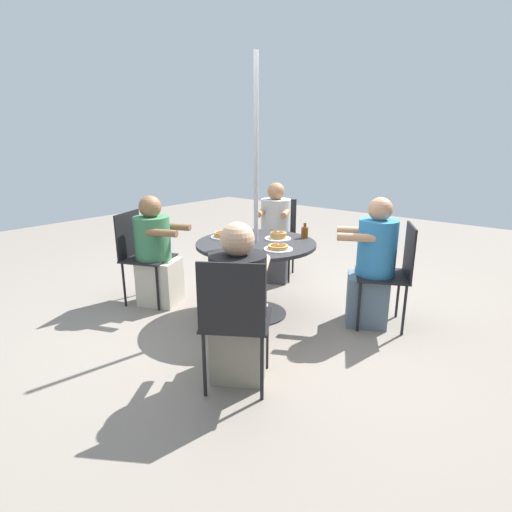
# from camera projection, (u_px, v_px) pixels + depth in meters

# --- Properties ---
(ground_plane) EXTENTS (12.00, 12.00, 0.00)m
(ground_plane) POSITION_uv_depth(u_px,v_px,m) (256.00, 314.00, 3.91)
(ground_plane) COLOR gray
(patio_table) EXTENTS (1.12, 1.12, 0.72)m
(patio_table) POSITION_uv_depth(u_px,v_px,m) (256.00, 257.00, 3.75)
(patio_table) COLOR #28282B
(patio_table) RESTS_ON ground
(umbrella_pole) EXTENTS (0.04, 0.04, 2.35)m
(umbrella_pole) POSITION_uv_depth(u_px,v_px,m) (256.00, 194.00, 3.58)
(umbrella_pole) COLOR #ADADB2
(umbrella_pole) RESTS_ON ground
(patio_chair_north) EXTENTS (0.61, 0.61, 0.94)m
(patio_chair_north) POSITION_uv_depth(u_px,v_px,m) (235.00, 316.00, 2.58)
(patio_chair_north) COLOR black
(patio_chair_north) RESTS_ON ground
(diner_north) EXTENTS (0.61, 0.58, 1.13)m
(diner_north) POSITION_uv_depth(u_px,v_px,m) (239.00, 310.00, 2.76)
(diner_north) COLOR gray
(diner_north) RESTS_ON ground
(patio_chair_east) EXTENTS (0.60, 0.60, 0.94)m
(patio_chair_east) POSITION_uv_depth(u_px,v_px,m) (393.00, 269.00, 3.53)
(patio_chair_east) COLOR black
(patio_chair_east) RESTS_ON ground
(diner_east) EXTENTS (0.52, 0.58, 1.17)m
(diner_east) POSITION_uv_depth(u_px,v_px,m) (372.00, 268.00, 3.56)
(diner_east) COLOR slate
(diner_east) RESTS_ON ground
(patio_chair_south) EXTENTS (0.60, 0.60, 0.94)m
(patio_chair_south) POSITION_uv_depth(u_px,v_px,m) (277.00, 232.00, 4.92)
(patio_chair_south) COLOR black
(patio_chair_south) RESTS_ON ground
(diner_south) EXTENTS (0.57, 0.52, 1.17)m
(diner_south) POSITION_uv_depth(u_px,v_px,m) (275.00, 236.00, 4.76)
(diner_south) COLOR #3D3D42
(diner_south) RESTS_ON ground
(patio_chair_west) EXTENTS (0.58, 0.58, 0.94)m
(patio_chair_west) POSITION_uv_depth(u_px,v_px,m) (140.00, 251.00, 4.09)
(patio_chair_west) COLOR black
(patio_chair_west) RESTS_ON ground
(diner_west) EXTENTS (0.51, 0.58, 1.12)m
(diner_west) POSITION_uv_depth(u_px,v_px,m) (156.00, 256.00, 4.05)
(diner_west) COLOR beige
(diner_west) RESTS_ON ground
(pancake_plate_a) EXTENTS (0.25, 0.25, 0.05)m
(pancake_plate_a) POSITION_uv_depth(u_px,v_px,m) (278.00, 248.00, 3.44)
(pancake_plate_a) COLOR white
(pancake_plate_a) RESTS_ON patio_table
(pancake_plate_b) EXTENTS (0.25, 0.25, 0.06)m
(pancake_plate_b) POSITION_uv_depth(u_px,v_px,m) (224.00, 235.00, 3.88)
(pancake_plate_b) COLOR white
(pancake_plate_b) RESTS_ON patio_table
(pancake_plate_c) EXTENTS (0.25, 0.25, 0.08)m
(pancake_plate_c) POSITION_uv_depth(u_px,v_px,m) (278.00, 236.00, 3.82)
(pancake_plate_c) COLOR white
(pancake_plate_c) RESTS_ON patio_table
(pancake_plate_d) EXTENTS (0.25, 0.25, 0.05)m
(pancake_plate_d) POSITION_uv_depth(u_px,v_px,m) (240.00, 251.00, 3.35)
(pancake_plate_d) COLOR white
(pancake_plate_d) RESTS_ON patio_table
(syrup_bottle) EXTENTS (0.09, 0.07, 0.15)m
(syrup_bottle) POSITION_uv_depth(u_px,v_px,m) (305.00, 232.00, 3.85)
(syrup_bottle) COLOR brown
(syrup_bottle) RESTS_ON patio_table
(coffee_cup) EXTENTS (0.08, 0.08, 0.10)m
(coffee_cup) POSITION_uv_depth(u_px,v_px,m) (247.00, 234.00, 3.81)
(coffee_cup) COLOR #33513D
(coffee_cup) RESTS_ON patio_table
(drinking_glass_a) EXTENTS (0.07, 0.07, 0.11)m
(drinking_glass_a) POSITION_uv_depth(u_px,v_px,m) (235.00, 240.00, 3.56)
(drinking_glass_a) COLOR silver
(drinking_glass_a) RESTS_ON patio_table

